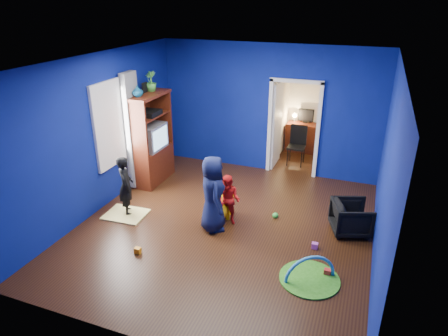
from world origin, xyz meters
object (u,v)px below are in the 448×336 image
at_px(folding_chair, 296,146).
at_px(tv_armoire, 149,138).
at_px(child_black, 126,186).
at_px(toddler_red, 228,200).
at_px(child_navy, 213,194).
at_px(vase, 138,91).
at_px(armchair, 351,218).
at_px(hopper_ball, 216,210).
at_px(study_desk, 303,137).
at_px(crt_tv, 151,137).
at_px(kid_chair, 224,204).
at_px(play_mat, 309,279).

bearing_deg(folding_chair, tv_armoire, -144.34).
xyz_separation_m(child_black, toddler_red, (1.90, 0.34, -0.11)).
xyz_separation_m(child_navy, vase, (-2.04, 1.09, 1.39)).
xyz_separation_m(armchair, hopper_ball, (-2.33, -0.48, -0.07)).
xyz_separation_m(toddler_red, vase, (-2.22, 0.82, 1.61)).
relative_size(child_black, study_desk, 1.30).
bearing_deg(study_desk, armchair, -67.65).
bearing_deg(toddler_red, folding_chair, 83.34).
relative_size(child_navy, crt_tv, 1.96).
height_order(child_navy, crt_tv, child_navy).
bearing_deg(child_navy, toddler_red, -67.25).
distance_m(child_navy, kid_chair, 0.64).
relative_size(toddler_red, kid_chair, 1.85).
height_order(crt_tv, study_desk, crt_tv).
distance_m(toddler_red, hopper_ball, 0.34).
bearing_deg(tv_armoire, child_black, -77.60).
bearing_deg(crt_tv, armchair, -8.84).
distance_m(armchair, hopper_ball, 2.38).
bearing_deg(vase, hopper_ball, -23.02).
bearing_deg(child_black, kid_chair, -111.93).
bearing_deg(crt_tv, kid_chair, -24.34).
bearing_deg(hopper_ball, study_desk, 78.56).
distance_m(crt_tv, play_mat, 4.54).
xyz_separation_m(armchair, toddler_red, (-2.10, -0.45, 0.17)).
distance_m(tv_armoire, play_mat, 4.56).
xyz_separation_m(armchair, play_mat, (-0.44, -1.53, -0.28)).
bearing_deg(toddler_red, study_desk, 85.82).
distance_m(armchair, vase, 4.69).
bearing_deg(armchair, kid_chair, 77.20).
bearing_deg(armchair, toddler_red, 82.96).
xyz_separation_m(kid_chair, study_desk, (0.75, 3.90, 0.12)).
height_order(armchair, crt_tv, crt_tv).
distance_m(hopper_ball, folding_chair, 3.28).
relative_size(hopper_ball, folding_chair, 0.47).
bearing_deg(child_black, armchair, -117.78).
height_order(armchair, toddler_red, toddler_red).
xyz_separation_m(hopper_ball, study_desk, (0.83, 4.13, 0.16)).
distance_m(child_black, study_desk, 5.10).
bearing_deg(child_black, study_desk, -68.34).
xyz_separation_m(toddler_red, kid_chair, (-0.15, 0.20, -0.21)).
distance_m(hopper_ball, kid_chair, 0.24).
distance_m(hopper_ball, play_mat, 2.18).
bearing_deg(toddler_red, crt_tv, 156.96).
distance_m(vase, play_mat, 4.78).
height_order(study_desk, folding_chair, folding_chair).
bearing_deg(crt_tv, child_black, -79.11).
bearing_deg(tv_armoire, play_mat, -29.45).
relative_size(tv_armoire, kid_chair, 3.92).
bearing_deg(kid_chair, study_desk, 78.92).
relative_size(armchair, child_navy, 0.46).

